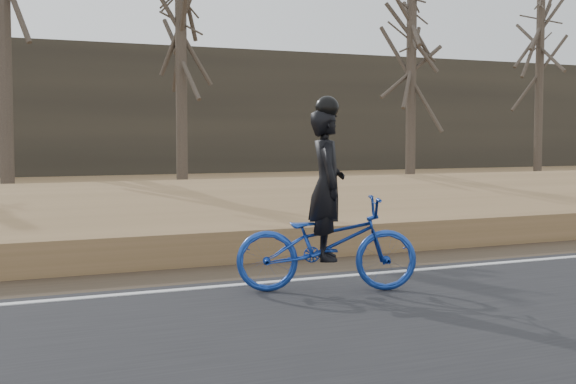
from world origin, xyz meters
name	(u,v)px	position (x,y,z in m)	size (l,w,h in m)	color
ground	(228,295)	(0.00, 0.00, 0.00)	(120.00, 120.00, 0.00)	#97734D
road	(333,345)	(0.00, -2.50, 0.03)	(120.00, 6.00, 0.06)	black
edge_line	(222,286)	(0.00, 0.20, 0.07)	(120.00, 0.12, 0.01)	silver
shoulder	(194,276)	(0.00, 1.20, 0.02)	(120.00, 1.60, 0.04)	#473A2B
embankment	(135,234)	(0.00, 4.20, 0.22)	(120.00, 5.00, 0.44)	#97734D
ballast	(89,213)	(0.00, 8.00, 0.23)	(120.00, 3.00, 0.45)	slate
railroad	(88,198)	(0.00, 8.00, 0.53)	(120.00, 2.40, 0.29)	black
cyclist	(327,230)	(0.98, -0.52, 0.74)	(2.12, 1.38, 2.16)	#163898
bare_tree_near_left	(5,62)	(-1.04, 13.17, 3.65)	(0.36, 0.36, 7.31)	#4F4539
bare_tree_center	(181,60)	(4.47, 15.96, 4.17)	(0.36, 0.36, 8.34)	#4F4539
bare_tree_right	(411,80)	(12.60, 15.33, 3.74)	(0.36, 0.36, 7.48)	#4F4539
bare_tree_far_right	(540,74)	(21.32, 18.58, 4.47)	(0.36, 0.36, 8.93)	#4F4539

